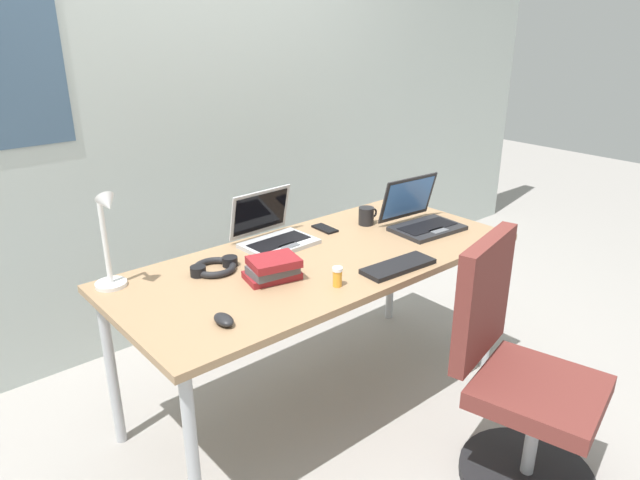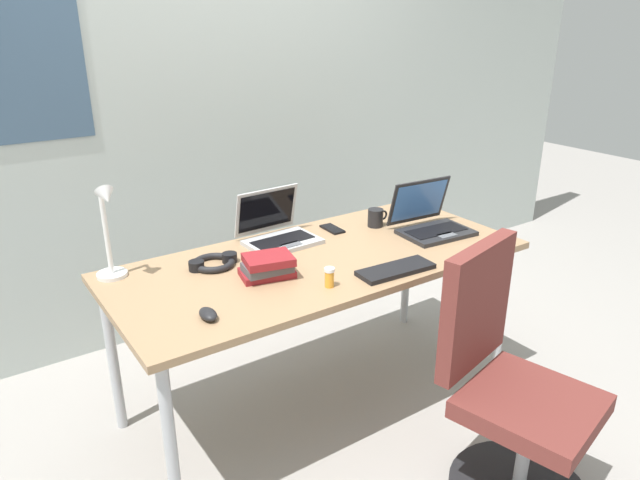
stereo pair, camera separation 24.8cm
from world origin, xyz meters
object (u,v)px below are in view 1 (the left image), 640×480
at_px(pill_bottle, 337,276).
at_px(office_chair, 517,388).
at_px(desk_lamp, 108,241).
at_px(book_stack, 273,269).
at_px(laptop_front_right, 421,219).
at_px(laptop_by_keyboard, 273,234).
at_px(external_keyboard, 398,266).
at_px(coffee_mug, 367,216).
at_px(headphones, 214,267).
at_px(computer_mouse, 224,320).
at_px(cell_phone, 325,229).

xyz_separation_m(pill_bottle, office_chair, (0.40, -0.58, -0.38)).
distance_m(desk_lamp, book_stack, 0.63).
relative_size(laptop_front_right, pill_bottle, 4.46).
distance_m(laptop_by_keyboard, external_keyboard, 0.61).
bearing_deg(coffee_mug, laptop_front_right, -51.46).
height_order(laptop_front_right, headphones, laptop_front_right).
distance_m(external_keyboard, computer_mouse, 0.80).
bearing_deg(office_chair, laptop_by_keyboard, 106.44).
height_order(external_keyboard, office_chair, office_chair).
relative_size(headphones, book_stack, 0.91).
distance_m(pill_bottle, coffee_mug, 0.72).
bearing_deg(coffee_mug, external_keyboard, -120.76).
bearing_deg(computer_mouse, laptop_front_right, 10.88).
bearing_deg(computer_mouse, laptop_by_keyboard, 43.17).
relative_size(desk_lamp, laptop_front_right, 1.14).
bearing_deg(office_chair, cell_phone, 91.49).
height_order(laptop_by_keyboard, office_chair, laptop_by_keyboard).
relative_size(external_keyboard, cell_phone, 2.43).
relative_size(cell_phone, office_chair, 0.14).
height_order(headphones, office_chair, office_chair).
distance_m(laptop_front_right, coffee_mug, 0.27).
xyz_separation_m(laptop_front_right, computer_mouse, (-1.24, -0.19, -0.03)).
relative_size(book_stack, office_chair, 0.24).
distance_m(headphones, coffee_mug, 0.87).
distance_m(laptop_front_right, pill_bottle, 0.78).
bearing_deg(desk_lamp, laptop_front_right, -12.64).
distance_m(desk_lamp, laptop_front_right, 1.46).
bearing_deg(coffee_mug, cell_phone, 159.79).
bearing_deg(laptop_by_keyboard, computer_mouse, -139.16).
distance_m(external_keyboard, cell_phone, 0.55).
relative_size(external_keyboard, headphones, 1.54).
relative_size(desk_lamp, office_chair, 0.41).
bearing_deg(laptop_front_right, cell_phone, 142.63).
bearing_deg(computer_mouse, cell_phone, 31.03).
relative_size(desk_lamp, coffee_mug, 3.54).
relative_size(coffee_mug, office_chair, 0.12).
height_order(computer_mouse, headphones, headphones).
bearing_deg(cell_phone, laptop_front_right, -35.43).
bearing_deg(laptop_by_keyboard, coffee_mug, -10.49).
height_order(book_stack, coffee_mug, book_stack).
xyz_separation_m(external_keyboard, computer_mouse, (-0.79, 0.07, 0.01)).
relative_size(laptop_by_keyboard, pill_bottle, 4.20).
bearing_deg(computer_mouse, coffee_mug, 22.63).
distance_m(desk_lamp, external_keyboard, 1.14).
relative_size(desk_lamp, headphones, 1.87).
bearing_deg(laptop_front_right, office_chair, -113.49).
xyz_separation_m(computer_mouse, headphones, (0.20, 0.40, -0.00)).
height_order(laptop_front_right, cell_phone, laptop_front_right).
relative_size(external_keyboard, pill_bottle, 4.18).
relative_size(computer_mouse, headphones, 0.45).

